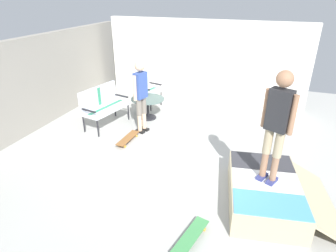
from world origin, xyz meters
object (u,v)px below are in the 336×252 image
Objects in this scene: person_skater at (277,120)px; skateboard_spare at (191,237)px; patio_chair_near_house at (146,86)px; person_watching at (141,92)px; skate_ramp at (266,191)px; patio_table at (148,104)px; patio_bench at (102,103)px; skateboard_by_bench at (128,138)px.

skateboard_spare is at bearing 143.21° from person_skater.
person_watching reaches higher than patio_chair_near_house.
skate_ramp is 1.12× the size of person_watching.
patio_table is at bearing 31.36° from skateboard_spare.
skate_ramp is 1.29m from person_skater.
skate_ramp is at bearing -112.94° from patio_bench.
person_skater is (-2.53, -3.20, 1.11)m from patio_table.
person_skater reaches higher than patio_table.
skateboard_by_bench is (-2.26, -0.52, -0.53)m from patio_chair_near_house.
skateboard_spare is (-3.75, -2.29, -0.32)m from patio_table.
person_skater is 3.59m from skateboard_by_bench.
patio_table reaches higher than skateboard_spare.
skateboard_by_bench is (1.12, 3.10, -1.43)m from person_skater.
skate_ramp reaches higher than skateboard_spare.
patio_bench is 1.30m from skateboard_by_bench.
patio_chair_near_house is at bearing 30.44° from skateboard_spare.
patio_table is at bearing -49.11° from patio_bench.
patio_table is (-0.85, -0.42, -0.21)m from patio_chair_near_house.
patio_chair_near_house is 5.03m from person_skater.
person_watching is 0.99× the size of person_skater.
patio_table is 0.51× the size of person_watching.
skateboard_spare is (-2.34, -2.19, 0.00)m from skateboard_by_bench.
person_skater is (-1.73, -3.01, 0.47)m from person_watching.
patio_bench is 1.18m from person_watching.
patio_bench is 1.48× the size of patio_table.
patio_table is 4.40m from skateboard_spare.
skate_ramp is 1.10× the size of person_skater.
skate_ramp is 4.98m from patio_chair_near_house.
patio_bench reaches higher than patio_table.
patio_table is at bearing -153.85° from patio_chair_near_house.
skateboard_by_bench is at bearing 172.04° from person_watching.
skateboard_by_bench is at bearing 70.19° from person_skater.
person_skater is (-3.38, -3.62, 0.90)m from patio_chair_near_house.
person_watching reaches higher than skateboard_spare.
skateboard_spare is at bearing -136.93° from skateboard_by_bench.
patio_chair_near_house is at bearing 20.07° from person_watching.
skate_ramp is 4.50m from patio_bench.
patio_table is (2.53, 3.21, 0.18)m from skate_ramp.
patio_table reaches higher than skateboard_by_bench.
person_skater is at bearing -109.81° from skateboard_by_bench.
patio_bench is 1.22m from patio_table.
patio_table is (0.79, -0.91, -0.21)m from patio_bench.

